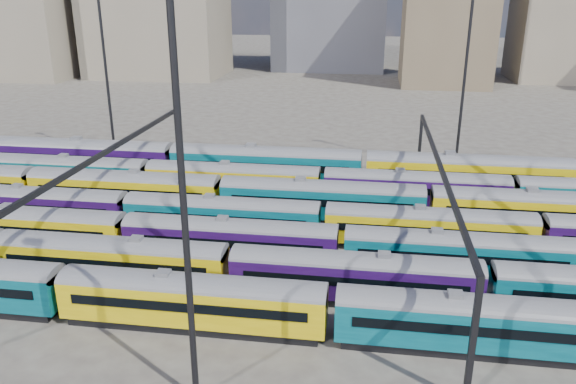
# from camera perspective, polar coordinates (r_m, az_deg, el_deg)

# --- Properties ---
(ground) EXTENTS (500.00, 500.00, 0.00)m
(ground) POSITION_cam_1_polar(r_m,az_deg,el_deg) (51.82, 3.34, -5.11)
(ground) COLOR #3F3935
(ground) RESTS_ON ground
(rake_0) EXTENTS (130.96, 2.74, 4.59)m
(rake_0) POSITION_cam_1_polar(r_m,az_deg,el_deg) (38.03, 19.01, -12.05)
(rake_0) COLOR black
(rake_0) RESTS_ON ground
(rake_1) EXTENTS (93.33, 2.74, 4.59)m
(rake_1) POSITION_cam_1_polar(r_m,az_deg,el_deg) (45.92, -17.50, -6.16)
(rake_1) COLOR black
(rake_1) RESTS_ON ground
(rake_2) EXTENTS (129.82, 2.71, 4.55)m
(rake_2) POSITION_cam_1_polar(r_m,az_deg,el_deg) (46.73, 16.96, -5.66)
(rake_2) COLOR black
(rake_2) RESTS_ON ground
(rake_3) EXTENTS (93.12, 2.73, 4.58)m
(rake_3) POSITION_cam_1_polar(r_m,az_deg,el_deg) (51.01, 14.13, -3.18)
(rake_3) COLOR black
(rake_3) RESTS_ON ground
(rake_4) EXTENTS (122.73, 2.99, 5.04)m
(rake_4) POSITION_cam_1_polar(r_m,az_deg,el_deg) (57.17, -6.86, 0.08)
(rake_4) COLOR black
(rake_4) RESTS_ON ground
(rake_5) EXTENTS (136.65, 2.86, 4.80)m
(rake_5) POSITION_cam_1_polar(r_m,az_deg,el_deg) (61.77, -5.61, 1.51)
(rake_5) COLOR black
(rake_5) RESTS_ON ground
(rake_6) EXTENTS (113.41, 3.32, 5.61)m
(rake_6) POSITION_cam_1_polar(r_m,az_deg,el_deg) (65.74, -2.28, 3.11)
(rake_6) COLOR black
(rake_6) RESTS_ON ground
(gantry_1) EXTENTS (0.35, 40.35, 8.03)m
(gantry_1) POSITION_cam_1_polar(r_m,az_deg,el_deg) (54.71, -17.88, 2.90)
(gantry_1) COLOR black
(gantry_1) RESTS_ON ground
(gantry_2) EXTENTS (0.35, 40.35, 8.03)m
(gantry_2) POSITION_cam_1_polar(r_m,az_deg,el_deg) (49.57, 15.09, 1.47)
(gantry_2) COLOR black
(gantry_2) RESTS_ON ground
(mast_1) EXTENTS (1.40, 0.50, 25.60)m
(mast_1) POSITION_cam_1_polar(r_m,az_deg,el_deg) (77.16, -18.16, 13.02)
(mast_1) COLOR black
(mast_1) RESTS_ON ground
(mast_2) EXTENTS (1.40, 0.50, 25.60)m
(mast_2) POSITION_cam_1_polar(r_m,az_deg,el_deg) (27.54, -10.84, 2.94)
(mast_2) COLOR black
(mast_2) RESTS_ON ground
(mast_3) EXTENTS (1.40, 0.50, 25.60)m
(mast_3) POSITION_cam_1_polar(r_m,az_deg,el_deg) (72.14, 17.68, 12.66)
(mast_3) COLOR black
(mast_3) RESTS_ON ground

